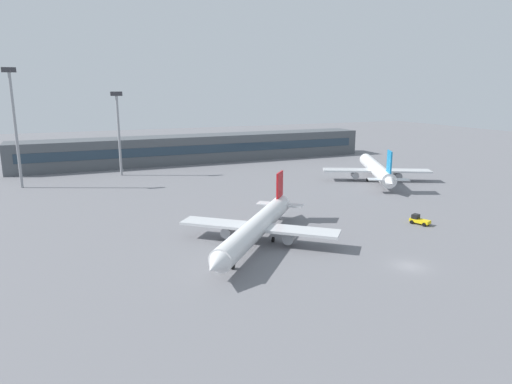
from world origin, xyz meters
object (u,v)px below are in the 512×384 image
airplane_mid (376,169)px  floodlight_tower_east (15,121)px  baggage_tug_yellow (419,220)px  airplane_near (256,228)px  floodlight_tower_west (118,127)px

airplane_mid → floodlight_tower_east: (-88.42, 27.08, 13.71)m
floodlight_tower_east → baggage_tug_yellow: bearing=-42.9°
baggage_tug_yellow → airplane_near: bearing=177.6°
floodlight_tower_east → floodlight_tower_west: bearing=16.7°
airplane_near → floodlight_tower_east: (-37.34, 63.21, 13.97)m
baggage_tug_yellow → floodlight_tower_west: floodlight_tower_west is taller
floodlight_tower_west → airplane_mid: bearing=-28.8°
airplane_near → baggage_tug_yellow: 32.23m
baggage_tug_yellow → floodlight_tower_west: bearing=121.4°
airplane_near → baggage_tug_yellow: size_ratio=7.77×
airplane_near → airplane_mid: (51.08, 36.13, 0.26)m
airplane_mid → baggage_tug_yellow: size_ratio=9.73×
airplane_near → airplane_mid: airplane_mid is taller
airplane_near → baggage_tug_yellow: (32.14, -1.36, -2.05)m
airplane_mid → floodlight_tower_west: size_ratio=1.60×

